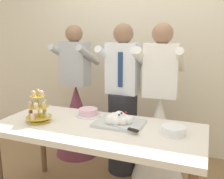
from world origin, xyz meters
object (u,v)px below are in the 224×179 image
object	(u,v)px
person_guest	(76,111)
round_cake	(88,112)
dessert_table	(97,134)
cupcake_stand	(39,109)
main_cake_tray	(119,120)
person_groom	(123,108)
plate_stack	(173,130)
person_bride	(159,127)

from	to	relation	value
person_guest	round_cake	bearing A→B (deg)	-52.11
dessert_table	person_guest	size ratio (longest dim) A/B	1.08
dessert_table	round_cake	distance (m)	0.33
cupcake_stand	main_cake_tray	distance (m)	0.73
cupcake_stand	person_guest	xyz separation A→B (m)	(-0.16, 0.95, -0.31)
dessert_table	main_cake_tray	distance (m)	0.23
round_cake	person_groom	distance (m)	0.48
person_groom	person_guest	distance (m)	0.74
cupcake_stand	main_cake_tray	size ratio (longest dim) A/B	0.71
main_cake_tray	round_cake	world-z (taller)	main_cake_tray
plate_stack	person_groom	size ratio (longest dim) A/B	0.12
round_cake	dessert_table	bearing A→B (deg)	-50.19
main_cake_tray	person_bride	distance (m)	0.66
round_cake	person_bride	bearing A→B (deg)	35.28
plate_stack	person_guest	bearing A→B (deg)	148.69
person_bride	plate_stack	bearing A→B (deg)	-69.68
round_cake	person_guest	distance (m)	0.84
plate_stack	person_bride	world-z (taller)	person_bride
main_cake_tray	person_guest	size ratio (longest dim) A/B	0.26
cupcake_stand	round_cake	distance (m)	0.47
dessert_table	cupcake_stand	size ratio (longest dim) A/B	5.90
plate_stack	person_groom	xyz separation A→B (m)	(-0.63, 0.61, -0.06)
person_guest	plate_stack	bearing A→B (deg)	-31.31
plate_stack	round_cake	world-z (taller)	round_cake
round_cake	person_bride	size ratio (longest dim) A/B	0.14
cupcake_stand	plate_stack	distance (m)	1.18
main_cake_tray	plate_stack	distance (m)	0.47
dessert_table	person_guest	bearing A→B (deg)	128.42
person_groom	plate_stack	bearing A→B (deg)	-43.99
dessert_table	person_guest	world-z (taller)	person_guest
cupcake_stand	main_cake_tray	xyz separation A→B (m)	(0.70, 0.18, -0.08)
person_groom	person_guest	bearing A→B (deg)	164.01
cupcake_stand	person_guest	world-z (taller)	person_guest
person_bride	cupcake_stand	bearing A→B (deg)	-141.68
person_groom	person_bride	world-z (taller)	same
cupcake_stand	plate_stack	xyz separation A→B (m)	(1.17, 0.15, -0.09)
person_bride	person_guest	distance (m)	1.12
cupcake_stand	main_cake_tray	world-z (taller)	cupcake_stand
plate_stack	person_guest	world-z (taller)	person_guest
main_cake_tray	cupcake_stand	bearing A→B (deg)	-165.24
cupcake_stand	round_cake	world-z (taller)	cupcake_stand
round_cake	person_groom	xyz separation A→B (m)	(0.20, 0.44, -0.06)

